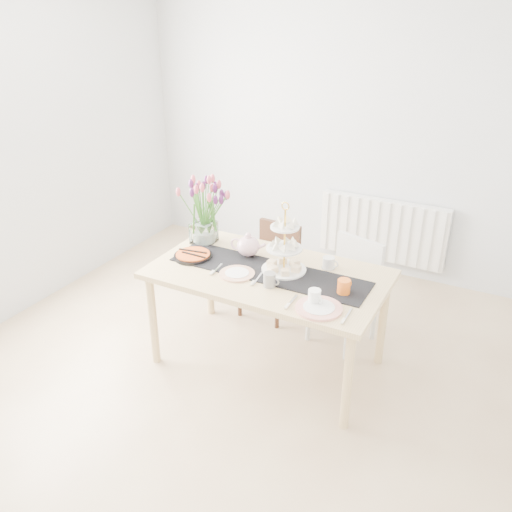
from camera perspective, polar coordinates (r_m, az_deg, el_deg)
The scene contains 16 objects.
room_shell at distance 3.23m, azimuth -4.80°, elevation 4.73°, with size 4.50×4.50×4.50m.
radiator at distance 5.26m, azimuth 13.15°, elevation 2.69°, with size 1.20×0.08×0.60m, color white.
dining_table at distance 3.74m, azimuth 1.30°, elevation -2.69°, with size 1.60×0.90×0.75m.
chair_brown at distance 4.52m, azimuth 1.88°, elevation -0.70°, with size 0.42×0.42×0.77m.
chair_white at distance 4.19m, azimuth 9.83°, elevation -2.87°, with size 0.50×0.50×0.81m.
table_runner at distance 3.70m, azimuth 1.31°, elevation -1.59°, with size 1.40×0.35×0.01m, color black.
tulip_vase at distance 4.03m, azimuth -5.66°, elevation 5.71°, with size 0.60×0.60×0.51m.
cake_stand at distance 3.65m, azimuth 2.99°, elevation 0.18°, with size 0.31×0.31×0.45m.
teapot at distance 3.88m, azimuth -0.82°, elevation 1.05°, with size 0.26×0.21×0.17m, color silver, non-canonical shape.
cream_jug at distance 3.76m, azimuth 7.64°, elevation -0.73°, with size 0.08×0.08×0.08m, color silver.
tart_tin at distance 3.91m, azimuth -6.65°, elevation 0.04°, with size 0.27×0.27×0.03m.
mug_grey at distance 3.50m, azimuth 1.43°, elevation -2.52°, with size 0.08×0.08×0.09m, color gray.
mug_white at distance 3.33m, azimuth 6.16°, elevation -4.29°, with size 0.08×0.08×0.09m, color white.
mug_orange at distance 3.45m, azimuth 9.23°, elevation -3.23°, with size 0.08×0.08×0.10m, color orange.
plate_left at distance 3.66m, azimuth -2.01°, elevation -1.87°, with size 0.24×0.24×0.01m, color silver.
plate_right at distance 3.29m, azimuth 6.63°, elevation -5.46°, with size 0.29×0.29×0.01m, color silver.
Camera 1 is at (1.64, -2.53, 2.46)m, focal length 38.00 mm.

